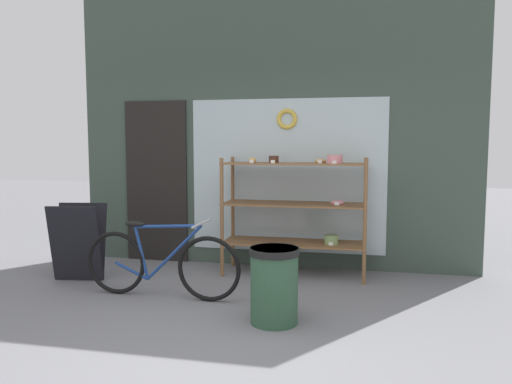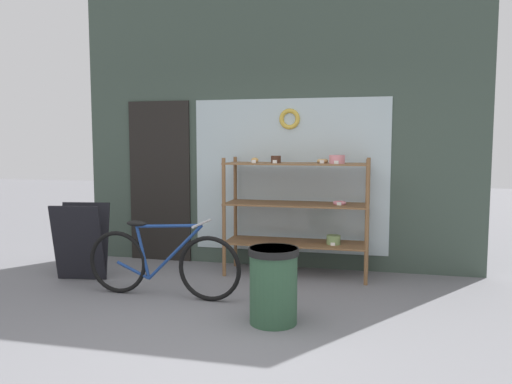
{
  "view_description": "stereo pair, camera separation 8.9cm",
  "coord_description": "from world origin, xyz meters",
  "px_view_note": "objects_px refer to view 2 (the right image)",
  "views": [
    {
      "loc": [
        1.14,
        -3.51,
        1.56
      ],
      "look_at": [
        0.17,
        0.93,
        1.11
      ],
      "focal_mm": 35.0,
      "sensor_mm": 36.0,
      "label": 1
    },
    {
      "loc": [
        1.23,
        -3.49,
        1.56
      ],
      "look_at": [
        0.17,
        0.93,
        1.11
      ],
      "focal_mm": 35.0,
      "sensor_mm": 36.0,
      "label": 2
    }
  ],
  "objects_px": {
    "display_case": "(300,204)",
    "trash_bin": "(273,282)",
    "bicycle": "(162,263)",
    "sandwich_board": "(81,242)"
  },
  "relations": [
    {
      "from": "display_case",
      "to": "sandwich_board",
      "type": "xyz_separation_m",
      "value": [
        -2.4,
        -0.76,
        -0.41
      ]
    },
    {
      "from": "bicycle",
      "to": "sandwich_board",
      "type": "relative_size",
      "value": 1.93
    },
    {
      "from": "sandwich_board",
      "to": "trash_bin",
      "type": "xyz_separation_m",
      "value": [
        2.41,
        -0.86,
        -0.08
      ]
    },
    {
      "from": "display_case",
      "to": "sandwich_board",
      "type": "bearing_deg",
      "value": -162.43
    },
    {
      "from": "display_case",
      "to": "trash_bin",
      "type": "bearing_deg",
      "value": -89.56
    },
    {
      "from": "bicycle",
      "to": "display_case",
      "type": "bearing_deg",
      "value": 45.14
    },
    {
      "from": "display_case",
      "to": "bicycle",
      "type": "relative_size",
      "value": 1.0
    },
    {
      "from": "display_case",
      "to": "bicycle",
      "type": "xyz_separation_m",
      "value": [
        -1.23,
        -1.15,
        -0.5
      ]
    },
    {
      "from": "display_case",
      "to": "trash_bin",
      "type": "xyz_separation_m",
      "value": [
        0.01,
        -1.62,
        -0.49
      ]
    },
    {
      "from": "display_case",
      "to": "sandwich_board",
      "type": "distance_m",
      "value": 2.55
    }
  ]
}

